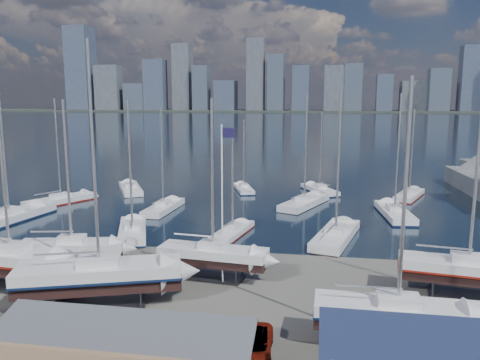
# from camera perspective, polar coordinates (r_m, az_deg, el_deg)

# --- Properties ---
(ground) EXTENTS (1400.00, 1400.00, 0.00)m
(ground) POSITION_cam_1_polar(r_m,az_deg,el_deg) (36.72, -5.42, -13.39)
(ground) COLOR #605E59
(ground) RESTS_ON ground
(water) EXTENTS (1400.00, 600.00, 0.40)m
(water) POSITION_cam_1_polar(r_m,az_deg,el_deg) (343.02, 8.15, 7.15)
(water) COLOR #182638
(water) RESTS_ON ground
(far_shore) EXTENTS (1400.00, 80.00, 2.20)m
(far_shore) POSITION_cam_1_polar(r_m,az_deg,el_deg) (602.81, 8.83, 8.29)
(far_shore) COLOR #2D332D
(far_shore) RESTS_ON ground
(skyline) EXTENTS (639.14, 43.80, 107.69)m
(skyline) POSITION_cam_1_polar(r_m,az_deg,el_deg) (597.11, 8.15, 11.95)
(skyline) COLOR #475166
(skyline) RESTS_ON far_shore
(sailboat_cradle_1) EXTENTS (11.31, 3.97, 17.80)m
(sailboat_cradle_1) POSITION_cam_1_polar(r_m,az_deg,el_deg) (40.83, -26.20, -8.74)
(sailboat_cradle_1) COLOR #2D2D33
(sailboat_cradle_1) RESTS_ON ground
(sailboat_cradle_2) EXTENTS (9.09, 4.21, 14.45)m
(sailboat_cradle_2) POSITION_cam_1_polar(r_m,az_deg,el_deg) (42.45, -19.79, -7.85)
(sailboat_cradle_2) COLOR #2D2D33
(sailboat_cradle_2) RESTS_ON ground
(sailboat_cradle_3) EXTENTS (11.89, 6.78, 18.35)m
(sailboat_cradle_3) POSITION_cam_1_polar(r_m,az_deg,el_deg) (35.04, -16.74, -11.08)
(sailboat_cradle_3) COLOR #2D2D33
(sailboat_cradle_3) RESTS_ON ground
(sailboat_cradle_4) EXTENTS (9.05, 3.39, 14.55)m
(sailboat_cradle_4) POSITION_cam_1_polar(r_m,az_deg,el_deg) (38.48, -3.31, -9.08)
(sailboat_cradle_4) COLOR #2D2D33
(sailboat_cradle_4) RESTS_ON ground
(sailboat_cradle_5) EXTENTS (9.75, 2.94, 15.69)m
(sailboat_cradle_5) POSITION_cam_1_polar(r_m,az_deg,el_deg) (29.76, 18.67, -15.29)
(sailboat_cradle_5) COLOR #2D2D33
(sailboat_cradle_5) RESTS_ON ground
(sailboat_cradle_6) EXTENTS (10.13, 4.15, 15.90)m
(sailboat_cradle_6) POSITION_cam_1_polar(r_m,az_deg,el_deg) (38.72, 26.07, -9.87)
(sailboat_cradle_6) COLOR #2D2D33
(sailboat_cradle_6) RESTS_ON ground
(sailboat_moored_0) EXTENTS (5.35, 12.85, 18.64)m
(sailboat_moored_0) POSITION_cam_1_polar(r_m,az_deg,el_deg) (62.52, -26.28, -4.33)
(sailboat_moored_0) COLOR black
(sailboat_moored_0) RESTS_ON water
(sailboat_moored_1) EXTENTS (7.40, 10.39, 15.33)m
(sailboat_moored_1) POSITION_cam_1_polar(r_m,az_deg,el_deg) (70.72, -20.99, -2.44)
(sailboat_moored_1) COLOR black
(sailboat_moored_1) RESTS_ON water
(sailboat_moored_2) EXTENTS (7.26, 10.18, 15.18)m
(sailboat_moored_2) POSITION_cam_1_polar(r_m,az_deg,el_deg) (76.37, -13.19, -1.18)
(sailboat_moored_2) COLOR black
(sailboat_moored_2) RESTS_ON water
(sailboat_moored_3) EXTENTS (6.19, 10.31, 14.91)m
(sailboat_moored_3) POSITION_cam_1_polar(r_m,az_deg,el_deg) (52.06, -12.95, -6.25)
(sailboat_moored_3) COLOR black
(sailboat_moored_3) RESTS_ON water
(sailboat_moored_4) EXTENTS (3.11, 9.47, 14.12)m
(sailboat_moored_4) POSITION_cam_1_polar(r_m,az_deg,el_deg) (62.37, -9.30, -3.47)
(sailboat_moored_4) COLOR black
(sailboat_moored_4) RESTS_ON water
(sailboat_moored_5) EXTENTS (4.67, 8.28, 11.94)m
(sailboat_moored_5) POSITION_cam_1_polar(r_m,az_deg,el_deg) (74.90, 0.46, -1.14)
(sailboat_moored_5) COLOR black
(sailboat_moored_5) RESTS_ON water
(sailboat_moored_6) EXTENTS (3.77, 8.31, 12.01)m
(sailboat_moored_6) POSITION_cam_1_polar(r_m,az_deg,el_deg) (50.74, -0.89, -6.41)
(sailboat_moored_6) COLOR black
(sailboat_moored_6) RESTS_ON water
(sailboat_moored_7) EXTENTS (6.85, 11.05, 16.18)m
(sailboat_moored_7) POSITION_cam_1_polar(r_m,az_deg,el_deg) (64.82, 7.84, -2.93)
(sailboat_moored_7) COLOR black
(sailboat_moored_7) RESTS_ON water
(sailboat_moored_8) EXTENTS (6.29, 8.99, 13.22)m
(sailboat_moored_8) POSITION_cam_1_polar(r_m,az_deg,el_deg) (74.93, 9.68, -1.28)
(sailboat_moored_8) COLOR black
(sailboat_moored_8) RESTS_ON water
(sailboat_moored_9) EXTENTS (5.63, 11.33, 16.48)m
(sailboat_moored_9) POSITION_cam_1_polar(r_m,az_deg,el_deg) (49.93, 11.59, -6.86)
(sailboat_moored_9) COLOR black
(sailboat_moored_9) RESTS_ON water
(sailboat_moored_10) EXTENTS (3.93, 10.90, 15.96)m
(sailboat_moored_10) POSITION_cam_1_polar(r_m,az_deg,el_deg) (61.77, 18.30, -3.98)
(sailboat_moored_10) COLOR black
(sailboat_moored_10) RESTS_ON water
(sailboat_moored_11) EXTENTS (5.97, 9.48, 13.77)m
(sailboat_moored_11) POSITION_cam_1_polar(r_m,az_deg,el_deg) (73.96, 19.93, -1.87)
(sailboat_moored_11) COLOR black
(sailboat_moored_11) RESTS_ON water
(car_a) EXTENTS (1.90, 4.40, 1.48)m
(car_a) POSITION_cam_1_polar(r_m,az_deg,el_deg) (28.96, -24.50, -19.32)
(car_a) COLOR gray
(car_a) RESTS_ON ground
(car_c) EXTENTS (2.76, 5.37, 1.45)m
(car_c) POSITION_cam_1_polar(r_m,az_deg,el_deg) (27.85, 1.31, -19.65)
(car_c) COLOR gray
(car_c) RESTS_ON ground
(flagpole) EXTENTS (1.11, 0.12, 12.59)m
(flagpole) POSITION_cam_1_polar(r_m,az_deg,el_deg) (35.99, -2.06, -1.66)
(flagpole) COLOR white
(flagpole) RESTS_ON ground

